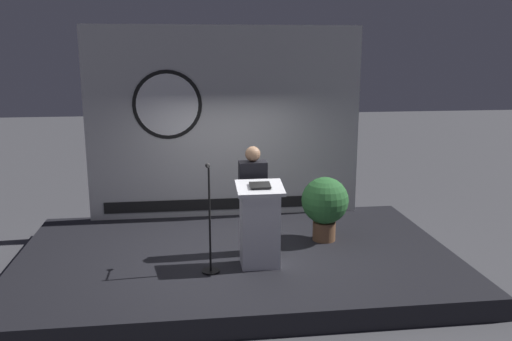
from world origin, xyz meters
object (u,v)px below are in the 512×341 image
microphone_stand (210,235)px  potted_plant (325,203)px  speaker_person (253,200)px  podium (260,225)px

microphone_stand → potted_plant: size_ratio=1.43×
microphone_stand → speaker_person: bearing=41.6°
podium → potted_plant: (1.15, 0.88, 0.02)m
speaker_person → microphone_stand: bearing=-138.4°
podium → speaker_person: speaker_person is taller
podium → microphone_stand: (-0.69, -0.10, -0.08)m
podium → speaker_person: size_ratio=0.74×
microphone_stand → potted_plant: microphone_stand is taller
microphone_stand → podium: bearing=8.4°
microphone_stand → potted_plant: 2.09m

